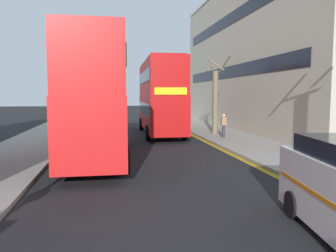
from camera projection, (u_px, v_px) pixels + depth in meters
sidewalk_right at (253, 146)px, 19.60m from camera, size 4.00×80.00×0.14m
sidewalk_left at (20, 152)px, 17.35m from camera, size 4.00×80.00×0.14m
kerb_line_outer at (232, 154)px, 17.28m from camera, size 0.10×56.00×0.01m
kerb_line_inner at (229, 154)px, 17.25m from camera, size 0.10×56.00×0.01m
double_decker_bus_away at (96, 96)px, 15.81m from camera, size 2.86×10.83×5.64m
double_decker_bus_oncoming at (160, 95)px, 25.46m from camera, size 3.02×10.87×5.64m
pedestrian_far at (224, 125)px, 22.64m from camera, size 0.34×0.22×1.62m
street_tree_mid at (215, 100)px, 24.66m from camera, size 1.73×1.72×5.82m
townhouse_terrace_right at (281, 55)px, 29.93m from camera, size 10.08×28.00×13.25m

